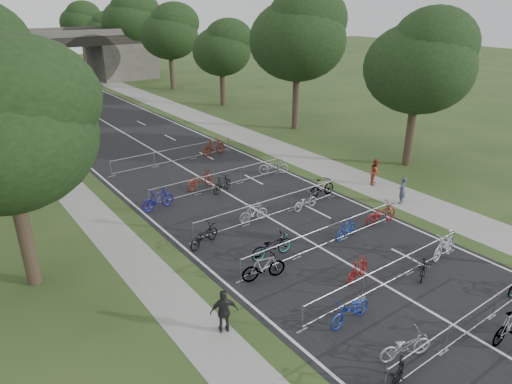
{
  "coord_description": "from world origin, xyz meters",
  "views": [
    {
      "loc": [
        -13.55,
        -2.23,
        10.84
      ],
      "look_at": [
        -0.01,
        16.19,
        1.1
      ],
      "focal_mm": 32.0,
      "sensor_mm": 36.0,
      "label": 1
    }
  ],
  "objects_px": {
    "pedestrian_b": "(375,172)",
    "pedestrian_c": "(224,312)",
    "pedestrian_a": "(402,190)",
    "overpass_bridge": "(37,58)"
  },
  "relations": [
    {
      "from": "overpass_bridge",
      "to": "pedestrian_a",
      "type": "xyz_separation_m",
      "value": [
        7.23,
        -52.96,
        -2.74
      ]
    },
    {
      "from": "overpass_bridge",
      "to": "pedestrian_a",
      "type": "relative_size",
      "value": 19.53
    },
    {
      "from": "overpass_bridge",
      "to": "pedestrian_c",
      "type": "distance_m",
      "value": 56.66
    },
    {
      "from": "pedestrian_b",
      "to": "pedestrian_c",
      "type": "distance_m",
      "value": 16.28
    },
    {
      "from": "overpass_bridge",
      "to": "pedestrian_b",
      "type": "xyz_separation_m",
      "value": [
        8.31,
        -50.13,
        -2.71
      ]
    },
    {
      "from": "pedestrian_a",
      "to": "pedestrian_c",
      "type": "height_order",
      "value": "pedestrian_c"
    },
    {
      "from": "pedestrian_c",
      "to": "pedestrian_b",
      "type": "bearing_deg",
      "value": -134.04
    },
    {
      "from": "pedestrian_c",
      "to": "pedestrian_a",
      "type": "bearing_deg",
      "value": -142.93
    },
    {
      "from": "pedestrian_a",
      "to": "pedestrian_c",
      "type": "bearing_deg",
      "value": -8.77
    },
    {
      "from": "overpass_bridge",
      "to": "pedestrian_c",
      "type": "bearing_deg",
      "value": -96.9
    }
  ]
}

